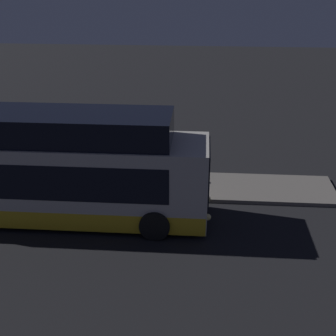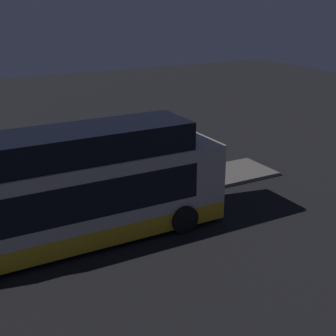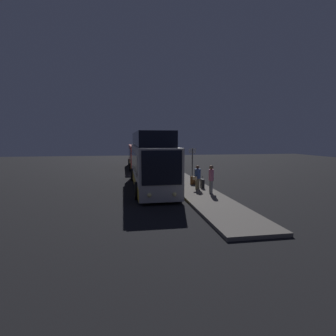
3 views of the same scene
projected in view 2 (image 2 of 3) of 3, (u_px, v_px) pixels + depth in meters
ground at (106, 235)px, 17.69m from camera, size 80.00×80.00×0.00m
platform at (81, 204)px, 20.08m from camera, size 20.00×2.67×0.17m
bus_lead at (69, 195)px, 16.48m from camera, size 11.60×2.85×4.22m
passenger_boarding at (99, 178)px, 20.31m from camera, size 0.65×0.70×1.69m
passenger_waiting at (126, 166)px, 21.36m from camera, size 0.58×0.49×1.85m
suitcase at (87, 188)px, 20.73m from camera, size 0.47×0.20×0.89m
trash_bin at (54, 197)px, 19.79m from camera, size 0.44×0.44×0.65m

